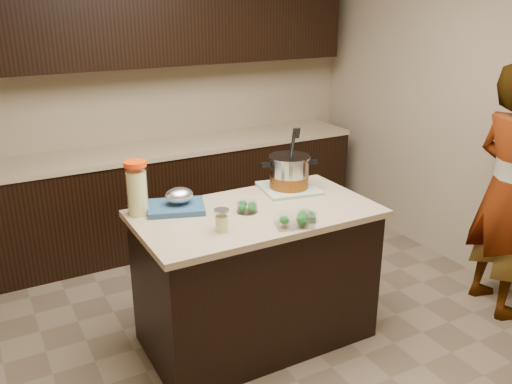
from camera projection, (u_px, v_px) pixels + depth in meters
ground_plane at (256, 336)px, 3.59m from camera, size 4.00×4.00×0.00m
room_shell at (256, 75)px, 3.01m from camera, size 4.04×4.04×2.72m
back_cabinets at (160, 141)px, 4.70m from camera, size 3.60×0.63×2.33m
island at (256, 276)px, 3.44m from camera, size 1.46×0.81×0.90m
dish_towel at (289, 188)px, 3.64m from camera, size 0.42×0.42×0.02m
stock_pot at (289, 174)px, 3.60m from camera, size 0.38×0.34×0.39m
lemonade_pitcher at (137, 190)px, 3.18m from camera, size 0.18×0.18×0.32m
mason_jar at (222, 221)px, 2.98m from camera, size 0.11×0.11×0.14m
broccoli_tub_left at (247, 208)px, 3.26m from camera, size 0.14×0.14×0.06m
broccoli_tub_right at (308, 217)px, 3.13m from camera, size 0.11×0.11×0.05m
broccoli_tub_rect at (294, 220)px, 3.06m from camera, size 0.24×0.20×0.07m
blue_tray at (177, 203)px, 3.29m from camera, size 0.41×0.36×0.13m
person at (509, 192)px, 3.67m from camera, size 0.56×0.72×1.75m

